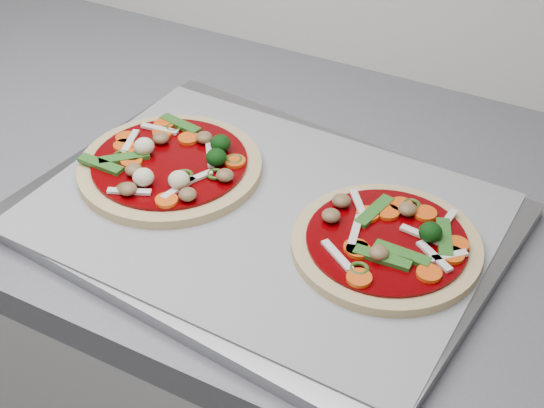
% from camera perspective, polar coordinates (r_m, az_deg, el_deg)
% --- Properties ---
extents(baking_tray, '(0.54, 0.42, 0.02)m').
position_cam_1_polar(baking_tray, '(0.83, -0.70, -1.03)').
color(baking_tray, gray).
rests_on(baking_tray, countertop).
extents(parchment, '(0.49, 0.37, 0.00)m').
position_cam_1_polar(parchment, '(0.83, -0.70, -0.54)').
color(parchment, gray).
rests_on(parchment, baking_tray).
extents(pizza_left, '(0.26, 0.26, 0.04)m').
position_cam_1_polar(pizza_left, '(0.88, -7.68, 2.94)').
color(pizza_left, tan).
rests_on(pizza_left, parchment).
extents(pizza_right, '(0.20, 0.20, 0.03)m').
position_cam_1_polar(pizza_right, '(0.78, 8.69, -2.86)').
color(pizza_right, tan).
rests_on(pizza_right, parchment).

